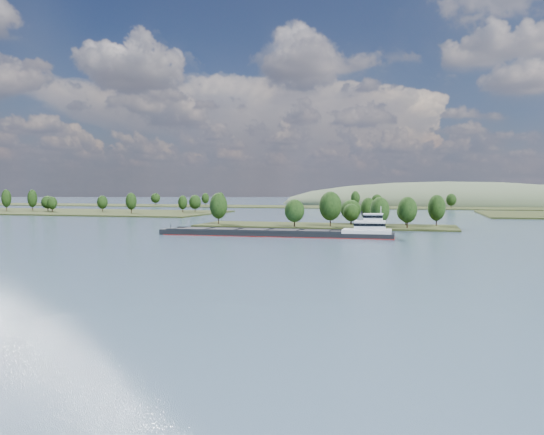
% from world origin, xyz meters
% --- Properties ---
extents(ground, '(1800.00, 1800.00, 0.00)m').
position_xyz_m(ground, '(0.00, 120.00, 0.00)').
color(ground, '#384B62').
rests_on(ground, ground).
extents(tree_island, '(100.00, 32.06, 14.43)m').
position_xyz_m(tree_island, '(5.30, 179.26, 4.05)').
color(tree_island, black).
rests_on(tree_island, ground).
extents(left_bank, '(300.00, 80.00, 15.46)m').
position_xyz_m(left_bank, '(-229.26, 260.08, 0.93)').
color(left_bank, black).
rests_on(left_bank, ground).
extents(back_shoreline, '(900.00, 60.00, 16.07)m').
position_xyz_m(back_shoreline, '(8.59, 399.90, 0.67)').
color(back_shoreline, black).
rests_on(back_shoreline, ground).
extents(hill_west, '(320.00, 160.00, 44.00)m').
position_xyz_m(hill_west, '(60.00, 500.00, 0.00)').
color(hill_west, '#404E36').
rests_on(hill_west, ground).
extents(cargo_barge, '(74.39, 12.19, 10.02)m').
position_xyz_m(cargo_barge, '(-2.41, 134.60, 1.26)').
color(cargo_barge, black).
rests_on(cargo_barge, ground).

